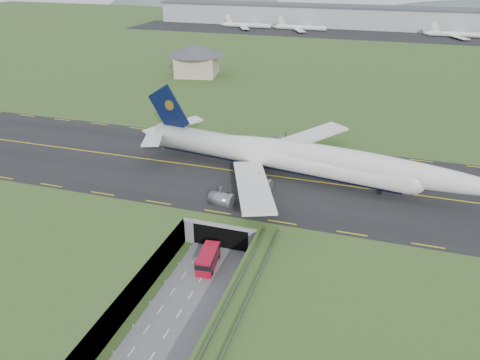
% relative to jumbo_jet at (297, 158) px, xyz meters
% --- Properties ---
extents(ground, '(900.00, 900.00, 0.00)m').
position_rel_jumbo_jet_xyz_m(ground, '(-10.51, -33.70, -11.33)').
color(ground, '#436026').
rests_on(ground, ground).
extents(airfield_deck, '(800.00, 800.00, 6.00)m').
position_rel_jumbo_jet_xyz_m(airfield_deck, '(-10.51, -33.70, -8.33)').
color(airfield_deck, gray).
rests_on(airfield_deck, ground).
extents(trench_road, '(12.00, 75.00, 0.20)m').
position_rel_jumbo_jet_xyz_m(trench_road, '(-10.51, -41.20, -11.23)').
color(trench_road, slate).
rests_on(trench_road, ground).
extents(taxiway, '(800.00, 44.00, 0.18)m').
position_rel_jumbo_jet_xyz_m(taxiway, '(-10.51, -0.70, -5.24)').
color(taxiway, black).
rests_on(taxiway, airfield_deck).
extents(tunnel_portal, '(17.00, 22.30, 6.00)m').
position_rel_jumbo_jet_xyz_m(tunnel_portal, '(-10.51, -16.99, -7.99)').
color(tunnel_portal, gray).
rests_on(tunnel_portal, ground).
extents(guideway, '(3.00, 53.00, 7.05)m').
position_rel_jumbo_jet_xyz_m(guideway, '(0.49, -52.81, -6.00)').
color(guideway, '#A8A8A3').
rests_on(guideway, ground).
extents(jumbo_jet, '(92.18, 59.25, 19.81)m').
position_rel_jumbo_jet_xyz_m(jumbo_jet, '(0.00, 0.00, 0.00)').
color(jumbo_jet, white).
rests_on(jumbo_jet, ground).
extents(shuttle_tram, '(3.99, 8.50, 3.33)m').
position_rel_jumbo_jet_xyz_m(shuttle_tram, '(-10.64, -32.43, -9.50)').
color(shuttle_tram, '#AE0B21').
rests_on(shuttle_tram, ground).
extents(service_building, '(29.52, 29.52, 13.79)m').
position_rel_jumbo_jet_xyz_m(service_building, '(-64.08, 92.42, 2.84)').
color(service_building, '#C7B190').
rests_on(service_building, ground).
extents(cargo_terminal, '(320.00, 67.00, 15.60)m').
position_rel_jumbo_jet_xyz_m(cargo_terminal, '(-10.64, 265.71, 2.63)').
color(cargo_terminal, '#B2B2B2').
rests_on(cargo_terminal, ground).
extents(distant_hills, '(700.00, 91.00, 60.00)m').
position_rel_jumbo_jet_xyz_m(distant_hills, '(53.87, 396.30, -15.33)').
color(distant_hills, '#526260').
rests_on(distant_hills, ground).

